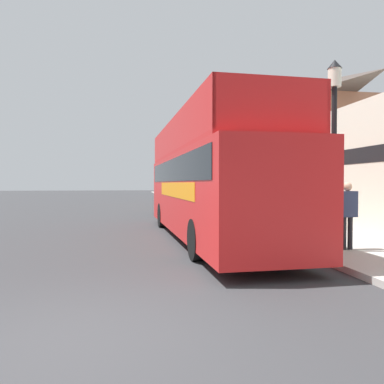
{
  "coord_description": "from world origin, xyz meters",
  "views": [
    {
      "loc": [
        0.64,
        -4.39,
        1.84
      ],
      "look_at": [
        2.32,
        5.68,
        1.6
      ],
      "focal_mm": 35.0,
      "sensor_mm": 36.0,
      "label": 1
    }
  ],
  "objects_px": {
    "pedestrian_third": "(347,209)",
    "tour_bus": "(207,185)",
    "parked_car_ahead_of_bus": "(185,204)",
    "lamp_post_second": "(225,157)",
    "lamp_post_nearest": "(334,120)"
  },
  "relations": [
    {
      "from": "pedestrian_third",
      "to": "lamp_post_second",
      "type": "bearing_deg",
      "value": 94.52
    },
    {
      "from": "tour_bus",
      "to": "lamp_post_second",
      "type": "distance_m",
      "value": 6.68
    },
    {
      "from": "tour_bus",
      "to": "parked_car_ahead_of_bus",
      "type": "bearing_deg",
      "value": 84.17
    },
    {
      "from": "pedestrian_third",
      "to": "lamp_post_nearest",
      "type": "relative_size",
      "value": 0.36
    },
    {
      "from": "tour_bus",
      "to": "lamp_post_second",
      "type": "height_order",
      "value": "lamp_post_second"
    },
    {
      "from": "parked_car_ahead_of_bus",
      "to": "pedestrian_third",
      "type": "height_order",
      "value": "pedestrian_third"
    },
    {
      "from": "lamp_post_nearest",
      "to": "lamp_post_second",
      "type": "height_order",
      "value": "lamp_post_nearest"
    },
    {
      "from": "pedestrian_third",
      "to": "tour_bus",
      "type": "bearing_deg",
      "value": 131.04
    },
    {
      "from": "pedestrian_third",
      "to": "lamp_post_second",
      "type": "xyz_separation_m",
      "value": [
        -0.76,
        9.57,
        1.96
      ]
    },
    {
      "from": "pedestrian_third",
      "to": "lamp_post_second",
      "type": "distance_m",
      "value": 9.79
    },
    {
      "from": "parked_car_ahead_of_bus",
      "to": "tour_bus",
      "type": "bearing_deg",
      "value": -91.74
    },
    {
      "from": "tour_bus",
      "to": "pedestrian_third",
      "type": "relative_size",
      "value": 6.65
    },
    {
      "from": "tour_bus",
      "to": "lamp_post_nearest",
      "type": "relative_size",
      "value": 2.42
    },
    {
      "from": "parked_car_ahead_of_bus",
      "to": "lamp_post_nearest",
      "type": "relative_size",
      "value": 0.93
    },
    {
      "from": "pedestrian_third",
      "to": "lamp_post_second",
      "type": "height_order",
      "value": "lamp_post_second"
    }
  ]
}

